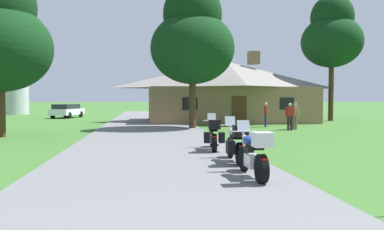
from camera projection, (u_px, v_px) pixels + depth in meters
ground_plane at (150, 133)px, 21.43m from camera, size 500.00×500.00×0.00m
asphalt_driveway at (151, 136)px, 19.45m from camera, size 6.40×80.00×0.06m
motorcycle_blue_nearest_to_camera at (254, 154)px, 8.94m from camera, size 0.66×2.08×1.30m
motorcycle_silver_second_in_row at (237, 144)px, 11.15m from camera, size 0.74×2.08×1.30m
motorcycle_yellow_farthest_in_row at (213, 135)px, 13.83m from camera, size 0.86×2.08×1.30m
stone_lodge at (227, 91)px, 32.94m from camera, size 13.93×9.37×6.01m
bystander_red_shirt_near_lodge at (266, 113)px, 26.27m from camera, size 0.34×0.52×1.67m
bystander_tan_shirt_beside_signpost at (295, 114)px, 24.15m from camera, size 0.39×0.46×1.69m
bystander_red_shirt_by_tree at (290, 115)px, 23.40m from camera, size 0.55×0.26×1.67m
tree_right_of_lodge at (332, 35)px, 33.60m from camera, size 5.27×5.27×11.00m
tree_by_lodge_front at (192, 38)px, 24.44m from camera, size 5.35×5.35×9.27m
metal_silo_distant at (15, 80)px, 47.86m from camera, size 3.34×3.34×8.49m
parked_white_suv_far_left at (67, 110)px, 39.15m from camera, size 2.86×4.90×1.40m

